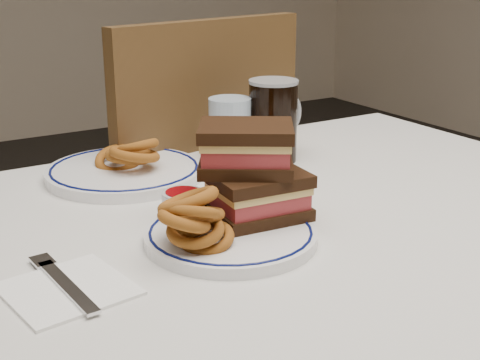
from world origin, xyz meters
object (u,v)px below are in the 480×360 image
chair_far (176,219)px  main_plate (231,235)px  beer_mug (274,120)px  reuben_sandwich (252,172)px  far_plate (125,171)px

chair_far → main_plate: chair_far is taller
chair_far → beer_mug: size_ratio=6.50×
main_plate → beer_mug: (0.27, 0.29, 0.07)m
chair_far → reuben_sandwich: 0.62m
chair_far → reuben_sandwich: size_ratio=6.07×
main_plate → reuben_sandwich: size_ratio=1.44×
reuben_sandwich → chair_far: bearing=75.9°
main_plate → far_plate: bearing=93.2°
far_plate → beer_mug: bearing=-9.4°
chair_far → main_plate: size_ratio=4.22×
main_plate → reuben_sandwich: (0.05, 0.03, 0.07)m
reuben_sandwich → far_plate: reuben_sandwich is taller
chair_far → main_plate: 0.64m
reuben_sandwich → beer_mug: beer_mug is taller
far_plate → main_plate: bearing=-86.8°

